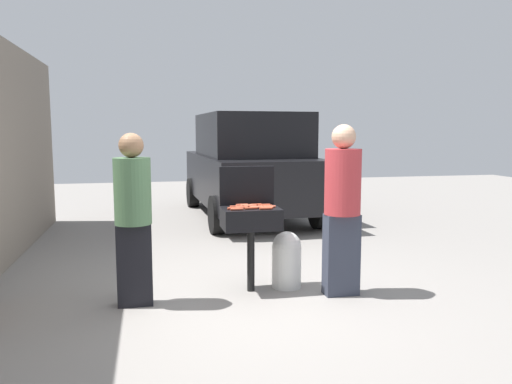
{
  "coord_description": "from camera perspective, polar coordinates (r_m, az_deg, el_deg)",
  "views": [
    {
      "loc": [
        -1.0,
        -4.9,
        1.7
      ],
      "look_at": [
        0.2,
        0.68,
        1.0
      ],
      "focal_mm": 35.13,
      "sensor_mm": 36.0,
      "label": 1
    }
  ],
  "objects": [
    {
      "name": "hot_dog_11",
      "position": [
        5.35,
        0.93,
        -1.49
      ],
      "size": [
        0.13,
        0.03,
        0.03
      ],
      "primitive_type": "cylinder",
      "rotation": [
        0.0,
        1.57,
        0.05
      ],
      "color": "#AD4228",
      "rests_on": "bbq_grill"
    },
    {
      "name": "hot_dog_7",
      "position": [
        5.23,
        1.53,
        -1.69
      ],
      "size": [
        0.13,
        0.03,
        0.03
      ],
      "primitive_type": "cylinder",
      "rotation": [
        0.0,
        1.57,
        0.05
      ],
      "color": "#C6593D",
      "rests_on": "bbq_grill"
    },
    {
      "name": "hot_dog_0",
      "position": [
        5.29,
        -0.66,
        -1.59
      ],
      "size": [
        0.13,
        0.03,
        0.03
      ],
      "primitive_type": "cylinder",
      "rotation": [
        0.0,
        1.57,
        0.04
      ],
      "color": "#C6593D",
      "rests_on": "bbq_grill"
    },
    {
      "name": "hot_dog_13",
      "position": [
        5.08,
        -2.18,
        -1.96
      ],
      "size": [
        0.13,
        0.03,
        0.03
      ],
      "primitive_type": "cylinder",
      "rotation": [
        0.0,
        1.57,
        0.01
      ],
      "color": "#B74C33",
      "rests_on": "bbq_grill"
    },
    {
      "name": "hot_dog_14",
      "position": [
        5.36,
        -1.62,
        -1.48
      ],
      "size": [
        0.13,
        0.03,
        0.03
      ],
      "primitive_type": "cylinder",
      "rotation": [
        0.0,
        1.57,
        0.03
      ],
      "color": "#B74C33",
      "rests_on": "bbq_grill"
    },
    {
      "name": "hot_dog_1",
      "position": [
        5.37,
        -0.05,
        -1.47
      ],
      "size": [
        0.13,
        0.04,
        0.03
      ],
      "primitive_type": "cylinder",
      "rotation": [
        0.0,
        1.57,
        0.09
      ],
      "color": "#AD4228",
      "rests_on": "bbq_grill"
    },
    {
      "name": "hot_dog_9",
      "position": [
        5.17,
        1.25,
        -1.8
      ],
      "size": [
        0.13,
        0.03,
        0.03
      ],
      "primitive_type": "cylinder",
      "rotation": [
        0.0,
        1.57,
        0.03
      ],
      "color": "#B74C33",
      "rests_on": "bbq_grill"
    },
    {
      "name": "person_right",
      "position": [
        5.2,
        9.8,
        -1.32
      ],
      "size": [
        0.37,
        0.37,
        1.76
      ],
      "rotation": [
        0.0,
        0.0,
        3.42
      ],
      "color": "#333847",
      "rests_on": "ground"
    },
    {
      "name": "hot_dog_5",
      "position": [
        5.12,
        1.11,
        -1.88
      ],
      "size": [
        0.13,
        0.03,
        0.03
      ],
      "primitive_type": "cylinder",
      "rotation": [
        0.0,
        1.57,
        -0.03
      ],
      "color": "#AD4228",
      "rests_on": "bbq_grill"
    },
    {
      "name": "grill_lid_open",
      "position": [
        5.43,
        -1.07,
        0.73
      ],
      "size": [
        0.6,
        0.05,
        0.42
      ],
      "primitive_type": "cube",
      "color": "black",
      "rests_on": "bbq_grill"
    },
    {
      "name": "propane_tank",
      "position": [
        5.5,
        3.5,
        -7.55
      ],
      "size": [
        0.32,
        0.32,
        0.62
      ],
      "color": "silver",
      "rests_on": "ground"
    },
    {
      "name": "hot_dog_12",
      "position": [
        5.22,
        -0.04,
        -1.71
      ],
      "size": [
        0.13,
        0.03,
        0.03
      ],
      "primitive_type": "cylinder",
      "rotation": [
        0.0,
        1.57,
        0.06
      ],
      "color": "#C6593D",
      "rests_on": "bbq_grill"
    },
    {
      "name": "ground_plane",
      "position": [
        5.29,
        -0.56,
        -11.77
      ],
      "size": [
        24.0,
        24.0,
        0.0
      ],
      "primitive_type": "plane",
      "color": "gray"
    },
    {
      "name": "hot_dog_6",
      "position": [
        5.31,
        -1.05,
        -1.56
      ],
      "size": [
        0.13,
        0.04,
        0.03
      ],
      "primitive_type": "cylinder",
      "rotation": [
        0.0,
        1.57,
        -0.09
      ],
      "color": "#C6593D",
      "rests_on": "bbq_grill"
    },
    {
      "name": "hot_dog_3",
      "position": [
        5.24,
        -2.3,
        -1.69
      ],
      "size": [
        0.13,
        0.03,
        0.03
      ],
      "primitive_type": "cylinder",
      "rotation": [
        0.0,
        1.57,
        -0.02
      ],
      "color": "#B74C33",
      "rests_on": "bbq_grill"
    },
    {
      "name": "person_left",
      "position": [
        4.96,
        -13.81,
        -2.35
      ],
      "size": [
        0.35,
        0.35,
        1.68
      ],
      "rotation": [
        0.0,
        0.0,
        -0.01
      ],
      "color": "black",
      "rests_on": "ground"
    },
    {
      "name": "bbq_grill",
      "position": [
        5.27,
        -0.6,
        -3.33
      ],
      "size": [
        0.6,
        0.44,
        0.9
      ],
      "color": "black",
      "rests_on": "ground"
    },
    {
      "name": "hot_dog_8",
      "position": [
        5.14,
        -0.57,
        -1.85
      ],
      "size": [
        0.13,
        0.04,
        0.03
      ],
      "primitive_type": "cylinder",
      "rotation": [
        0.0,
        1.57,
        0.08
      ],
      "color": "#AD4228",
      "rests_on": "bbq_grill"
    },
    {
      "name": "hot_dog_2",
      "position": [
        5.13,
        -2.55,
        -1.87
      ],
      "size": [
        0.13,
        0.03,
        0.03
      ],
      "primitive_type": "cylinder",
      "rotation": [
        0.0,
        1.57,
        -0.01
      ],
      "color": "#AD4228",
      "rests_on": "bbq_grill"
    },
    {
      "name": "hot_dog_15",
      "position": [
        5.19,
        0.11,
        -1.76
      ],
      "size": [
        0.13,
        0.04,
        0.03
      ],
      "primitive_type": "cylinder",
      "rotation": [
        0.0,
        1.57,
        0.1
      ],
      "color": "#C6593D",
      "rests_on": "bbq_grill"
    },
    {
      "name": "hot_dog_4",
      "position": [
        5.28,
        1.15,
        -1.62
      ],
      "size": [
        0.13,
        0.04,
        0.03
      ],
      "primitive_type": "cylinder",
      "rotation": [
        0.0,
        1.57,
        0.09
      ],
      "color": "#AD4228",
      "rests_on": "bbq_grill"
    },
    {
      "name": "parked_minivan",
      "position": [
        9.83,
        -0.82,
        3.07
      ],
      "size": [
        2.18,
        4.48,
        2.02
      ],
      "rotation": [
        0.0,
        0.0,
        3.18
      ],
      "color": "black",
      "rests_on": "ground"
    },
    {
      "name": "hot_dog_10",
      "position": [
        5.18,
        -1.67,
        -1.78
      ],
      "size": [
        0.13,
        0.03,
        0.03
      ],
      "primitive_type": "cylinder",
      "rotation": [
        0.0,
        1.57,
        0.04
      ],
      "color": "#B74C33",
      "rests_on": "bbq_grill"
    }
  ]
}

